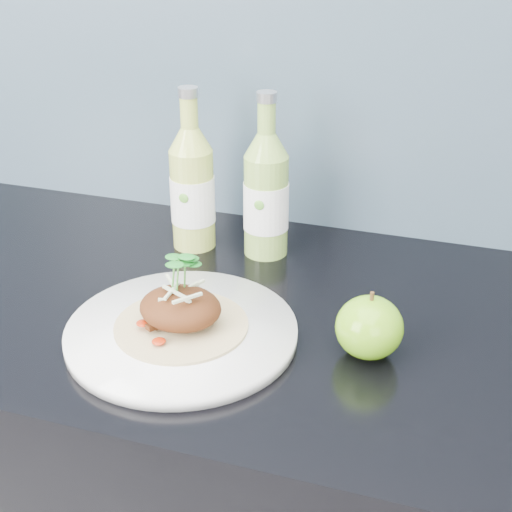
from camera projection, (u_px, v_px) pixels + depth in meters
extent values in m
cube|color=#6E91AD|center=(284.00, 7.00, 1.08)|extent=(4.00, 0.02, 0.70)
cylinder|color=white|center=(182.00, 332.00, 0.91)|extent=(0.38, 0.38, 0.02)
cylinder|color=tan|center=(181.00, 325.00, 0.90)|extent=(0.17, 0.17, 0.00)
ellipsoid|color=#572A10|center=(180.00, 308.00, 0.89)|extent=(0.10, 0.09, 0.05)
ellipsoid|color=#669810|center=(369.00, 327.00, 0.86)|extent=(0.10, 0.10, 0.08)
cylinder|color=#472D14|center=(372.00, 297.00, 0.84)|extent=(0.01, 0.00, 0.01)
cylinder|color=#ADBE4F|center=(193.00, 199.00, 1.11)|extent=(0.08, 0.08, 0.16)
cone|color=#ADBE4F|center=(190.00, 139.00, 1.06)|extent=(0.07, 0.07, 0.04)
cylinder|color=#ADBE4F|center=(189.00, 112.00, 1.05)|extent=(0.03, 0.03, 0.05)
cylinder|color=silver|center=(188.00, 92.00, 1.03)|extent=(0.03, 0.03, 0.01)
cylinder|color=white|center=(193.00, 199.00, 1.11)|extent=(0.08, 0.08, 0.07)
ellipsoid|color=#59A533|center=(184.00, 198.00, 1.07)|extent=(0.02, 0.00, 0.02)
cylinder|color=#85AE48|center=(266.00, 206.00, 1.09)|extent=(0.07, 0.07, 0.16)
cone|color=#85AE48|center=(266.00, 145.00, 1.04)|extent=(0.07, 0.07, 0.04)
cylinder|color=#85AE48|center=(267.00, 118.00, 1.02)|extent=(0.03, 0.03, 0.05)
cylinder|color=silver|center=(267.00, 97.00, 1.01)|extent=(0.03, 0.03, 0.01)
cylinder|color=white|center=(266.00, 206.00, 1.09)|extent=(0.08, 0.08, 0.07)
ellipsoid|color=#59A533|center=(259.00, 205.00, 1.05)|extent=(0.02, 0.00, 0.02)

